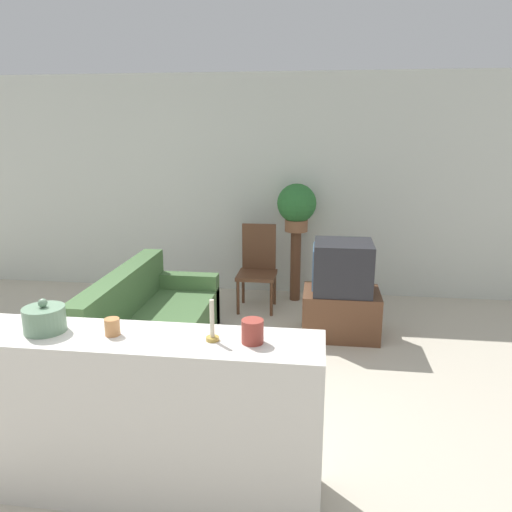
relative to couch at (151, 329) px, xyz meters
The scene contains 13 objects.
ground_plane 1.42m from the couch, 72.76° to the right, with size 14.00×14.00×0.00m, color beige.
wall_back 2.40m from the couch, 78.95° to the left, with size 9.00×0.06×2.70m.
couch is the anchor object (origin of this frame).
tv_stand 1.90m from the couch, 23.32° to the left, with size 0.76×0.57×0.47m.
television 1.94m from the couch, 23.40° to the left, with size 0.58×0.54×0.51m.
wooden_chair 1.68m from the couch, 61.30° to the left, with size 0.44×0.44×0.98m.
plant_stand 2.16m from the couch, 55.38° to the left, with size 0.13×0.13×0.86m.
potted_plant 2.33m from the couch, 55.38° to the left, with size 0.46×0.46×0.57m.
foreground_counter 1.76m from the couch, 76.36° to the right, with size 2.29×0.44×0.97m.
decorative_bowl 1.86m from the couch, 89.22° to the right, with size 0.23×0.23×0.19m.
candle_jar 1.90m from the couch, 76.26° to the right, with size 0.08×0.08×0.09m.
candlestick 2.09m from the couch, 60.38° to the right, with size 0.07×0.07×0.23m.
coffee_tin 2.20m from the couch, 55.22° to the right, with size 0.12×0.12×0.13m.
Camera 1 is at (1.10, -2.76, 2.07)m, focal length 35.00 mm.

